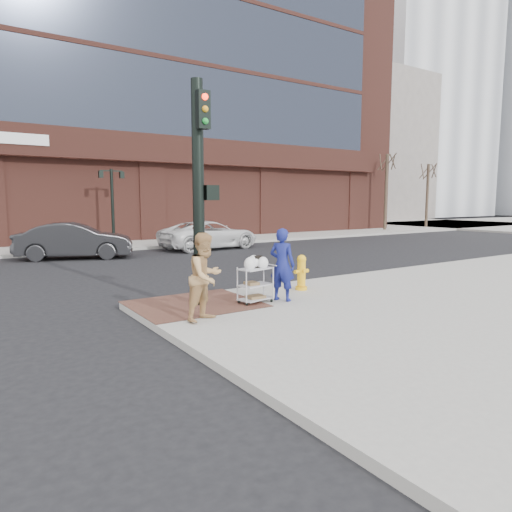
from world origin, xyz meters
TOP-DOWN VIEW (x-y plane):
  - ground at (0.00, 0.00)m, footprint 220.00×220.00m
  - sidewalk_far at (12.50, 32.00)m, footprint 65.00×36.00m
  - brick_curb_ramp at (-0.60, 0.90)m, footprint 2.80×2.40m
  - bank_building at (5.00, 31.00)m, footprint 42.00×26.00m
  - filler_block at (40.00, 38.00)m, footprint 14.00×20.00m
  - bare_tree_a at (24.00, 16.50)m, footprint 1.80×1.80m
  - bare_tree_b at (30.00, 17.00)m, footprint 1.80×1.80m
  - lamp_post at (2.00, 16.00)m, footprint 1.32×0.22m
  - traffic_signal_pole at (-0.48, 0.77)m, footprint 0.61×0.51m
  - woman_blue at (1.33, 0.10)m, footprint 0.67×0.75m
  - pedestrian_tan at (-1.01, -0.50)m, footprint 1.04×0.94m
  - sedan_dark at (-0.78, 12.20)m, footprint 5.04×3.18m
  - minivan_white at (5.94, 12.53)m, footprint 5.45×2.89m
  - utility_cart at (0.66, 0.25)m, footprint 0.87×0.60m
  - fire_hydrant at (2.54, 0.86)m, footprint 0.44×0.31m

SIDE VIEW (x-z plane):
  - ground at x=0.00m, z-range 0.00..0.00m
  - sidewalk_far at x=12.50m, z-range 0.00..0.15m
  - brick_curb_ramp at x=-0.60m, z-range 0.15..0.16m
  - fire_hydrant at x=2.54m, z-range 0.16..1.10m
  - utility_cart at x=0.66m, z-range 0.10..1.20m
  - minivan_white at x=5.94m, z-range 0.00..1.46m
  - sedan_dark at x=-0.78m, z-range 0.00..1.57m
  - woman_blue at x=1.33m, z-range 0.15..1.88m
  - pedestrian_tan at x=-1.01m, z-range 0.15..1.91m
  - lamp_post at x=2.00m, z-range 0.62..4.62m
  - traffic_signal_pole at x=-0.48m, z-range 0.33..5.33m
  - bare_tree_b at x=30.00m, z-range 2.44..9.14m
  - bare_tree_a at x=24.00m, z-range 2.67..9.87m
  - filler_block at x=40.00m, z-range 0.00..18.00m
  - bank_building at x=5.00m, z-range 0.15..28.15m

